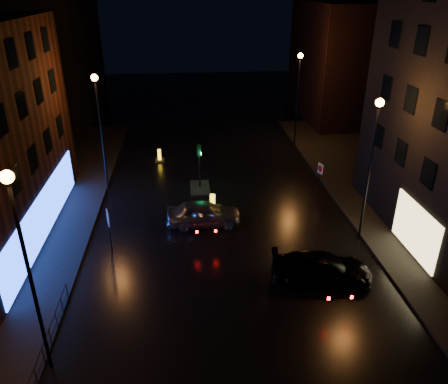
# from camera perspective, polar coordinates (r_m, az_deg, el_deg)

# --- Properties ---
(ground) EXTENTS (120.00, 120.00, 0.00)m
(ground) POSITION_cam_1_polar(r_m,az_deg,el_deg) (20.50, 2.18, -16.13)
(ground) COLOR black
(ground) RESTS_ON ground
(pavement_right) EXTENTS (12.00, 44.00, 0.15)m
(pavement_right) POSITION_cam_1_polar(r_m,az_deg,el_deg) (31.33, 26.43, -2.94)
(pavement_right) COLOR black
(pavement_right) RESTS_ON ground
(building_far_left) EXTENTS (8.00, 16.00, 14.00)m
(building_far_left) POSITION_cam_1_polar(r_m,az_deg,el_deg) (52.43, -21.61, 16.66)
(building_far_left) COLOR black
(building_far_left) RESTS_ON ground
(building_far_right) EXTENTS (8.00, 14.00, 12.00)m
(building_far_right) POSITION_cam_1_polar(r_m,az_deg,el_deg) (50.75, 15.04, 16.14)
(building_far_right) COLOR black
(building_far_right) RESTS_ON ground
(street_lamp_lnear) EXTENTS (0.44, 0.44, 8.37)m
(street_lamp_lnear) POSITION_cam_1_polar(r_m,az_deg,el_deg) (16.41, -24.75, -6.52)
(street_lamp_lnear) COLOR black
(street_lamp_lnear) RESTS_ON ground
(street_lamp_lfar) EXTENTS (0.44, 0.44, 8.37)m
(street_lamp_lfar) POSITION_cam_1_polar(r_m,az_deg,el_deg) (30.75, -15.96, 9.41)
(street_lamp_lfar) COLOR black
(street_lamp_lfar) RESTS_ON ground
(street_lamp_rnear) EXTENTS (0.44, 0.44, 8.37)m
(street_lamp_rnear) POSITION_cam_1_polar(r_m,az_deg,el_deg) (24.74, 18.81, 5.15)
(street_lamp_rnear) COLOR black
(street_lamp_rnear) RESTS_ON ground
(street_lamp_rfar) EXTENTS (0.44, 0.44, 8.37)m
(street_lamp_rfar) POSITION_cam_1_polar(r_m,az_deg,el_deg) (39.30, 9.68, 13.41)
(street_lamp_rfar) COLOR black
(street_lamp_rfar) RESTS_ON ground
(traffic_signal) EXTENTS (1.40, 2.40, 3.45)m
(traffic_signal) POSITION_cam_1_polar(r_m,az_deg,el_deg) (31.98, -3.18, 1.32)
(traffic_signal) COLOR black
(traffic_signal) RESTS_ON ground
(guard_railing) EXTENTS (0.05, 6.04, 1.00)m
(guard_railing) POSITION_cam_1_polar(r_m,az_deg,el_deg) (20.00, -21.83, -16.82)
(guard_railing) COLOR black
(guard_railing) RESTS_ON ground
(silver_hatchback) EXTENTS (4.59, 1.90, 1.56)m
(silver_hatchback) POSITION_cam_1_polar(r_m,az_deg,el_deg) (27.05, -2.65, -2.81)
(silver_hatchback) COLOR #96999D
(silver_hatchback) RESTS_ON ground
(dark_sedan) EXTENTS (5.25, 2.68, 1.46)m
(dark_sedan) POSITION_cam_1_polar(r_m,az_deg,el_deg) (22.75, 12.65, -9.68)
(dark_sedan) COLOR black
(dark_sedan) RESTS_ON ground
(bollard_near) EXTENTS (1.25, 1.50, 1.13)m
(bollard_near) POSITION_cam_1_polar(r_m,az_deg,el_deg) (29.01, -1.49, -1.89)
(bollard_near) COLOR black
(bollard_near) RESTS_ON ground
(bollard_far) EXTENTS (0.78, 1.17, 1.02)m
(bollard_far) POSITION_cam_1_polar(r_m,az_deg,el_deg) (37.50, -8.41, 4.38)
(bollard_far) COLOR black
(bollard_far) RESTS_ON ground
(road_sign_left) EXTENTS (0.23, 0.62, 2.59)m
(road_sign_left) POSITION_cam_1_polar(r_m,az_deg,el_deg) (24.59, -14.86, -3.74)
(road_sign_left) COLOR black
(road_sign_left) RESTS_ON ground
(road_sign_right) EXTENTS (0.21, 0.55, 2.32)m
(road_sign_right) POSITION_cam_1_polar(r_m,az_deg,el_deg) (31.32, 12.44, 2.66)
(road_sign_right) COLOR black
(road_sign_right) RESTS_ON ground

